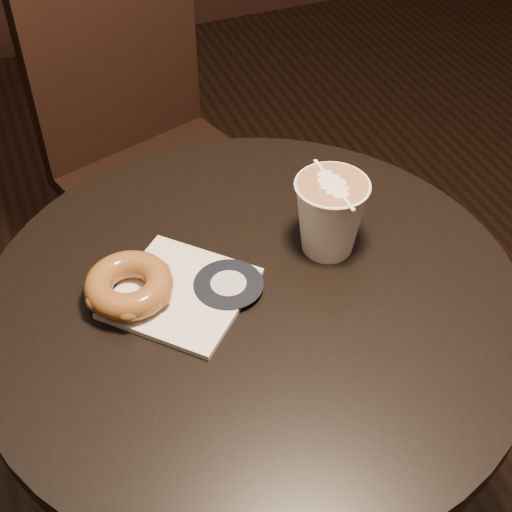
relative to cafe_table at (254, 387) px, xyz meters
The scene contains 5 objects.
cafe_table is the anchor object (origin of this frame).
chair 0.72m from the cafe_table, 87.76° to the left, with size 0.49×0.49×1.00m.
pastry_bag 0.22m from the cafe_table, 159.65° to the left, with size 0.16×0.16×0.01m, color white.
doughnut 0.27m from the cafe_table, 161.77° to the left, with size 0.11×0.11×0.04m, color brown.
latte_cup 0.29m from the cafe_table, 19.75° to the left, with size 0.10×0.10×0.11m, color white, non-canonical shape.
Camera 1 is at (-0.23, -0.58, 1.41)m, focal length 50.00 mm.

